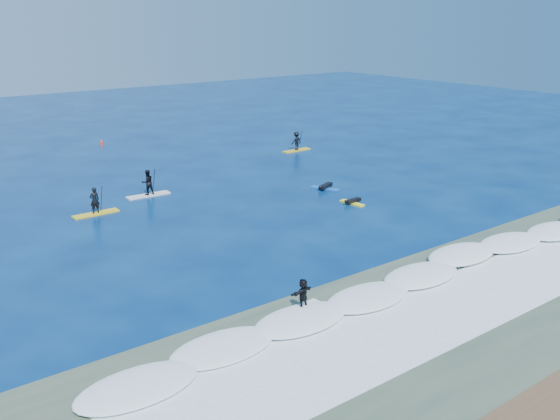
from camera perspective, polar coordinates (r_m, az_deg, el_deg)
ground at (r=39.28m, az=0.61°, el=-1.97°), size 160.00×160.00×0.00m
shallow_water at (r=30.38m, az=17.31°, el=-8.90°), size 90.00×13.00×0.01m
breaking_wave at (r=32.56m, az=11.59°, el=-6.61°), size 40.00×6.00×0.30m
whitewater at (r=30.89m, az=15.79°, el=-8.31°), size 34.00×5.00×0.02m
sup_paddler_left at (r=44.20m, az=-16.55°, el=0.47°), size 3.14×0.80×2.20m
sup_paddler_center at (r=47.71m, az=-12.01°, el=2.28°), size 3.34×1.01×2.31m
sup_paddler_right at (r=62.32m, az=1.51°, el=6.21°), size 3.18×0.92×2.21m
prone_paddler_near at (r=45.23m, az=6.62°, el=0.76°), size 1.59×2.02×0.42m
prone_paddler_far at (r=48.79m, az=4.14°, el=2.11°), size 1.80×2.39×0.49m
wave_surfer at (r=28.69m, az=2.11°, el=-7.80°), size 2.15×0.85×1.51m
marker_buoy at (r=67.58m, az=-16.01°, el=5.93°), size 0.27×0.27×0.64m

